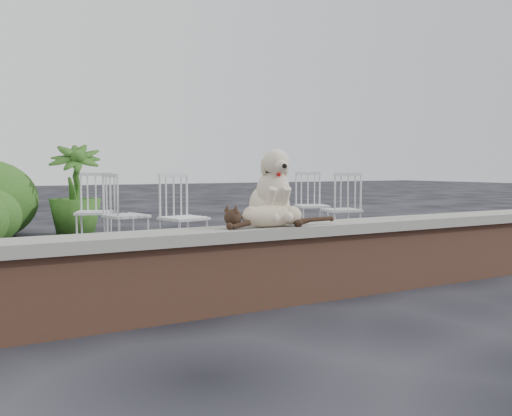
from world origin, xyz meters
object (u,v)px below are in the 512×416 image
chair_e (126,214)px  chair_a (184,217)px  chair_c (341,209)px  cat (271,215)px  potted_plant_b (75,190)px  chair_b (94,211)px  dog (269,187)px  chair_d (312,205)px

chair_e → chair_a: size_ratio=1.00×
chair_c → chair_e: bearing=1.7°
chair_a → chair_c: bearing=-9.9°
chair_c → cat: bearing=56.5°
chair_c → potted_plant_b: 3.95m
chair_e → chair_b: bearing=6.6°
dog → chair_c: bearing=50.8°
chair_b → chair_e: 0.70m
chair_b → chair_a: 1.45m
chair_d → potted_plant_b: 3.50m
chair_d → chair_b: bearing=-168.9°
dog → cat: (-0.08, -0.15, -0.20)m
cat → potted_plant_b: bearing=100.4°
chair_b → chair_d: 3.04m
dog → chair_b: bearing=105.0°
chair_c → chair_a: size_ratio=1.00×
chair_c → chair_b: bearing=-9.7°
chair_b → chair_a: (0.64, -1.30, 0.00)m
cat → chair_a: chair_a is taller
chair_c → chair_a: same height
dog → chair_c: size_ratio=0.61×
dog → chair_d: 4.09m
chair_a → potted_plant_b: potted_plant_b is taller
dog → chair_c: 3.39m
chair_b → potted_plant_b: potted_plant_b is taller
chair_b → dog: bearing=-61.0°
cat → chair_e: bearing=100.9°
cat → chair_a: 2.37m
potted_plant_b → chair_e: bearing=-88.8°
cat → chair_b: bearing=103.5°
dog → chair_a: dog is taller
chair_b → cat: bearing=-62.5°
dog → chair_c: dog is taller
dog → cat: size_ratio=0.54×
chair_b → potted_plant_b: (0.14, 1.61, 0.21)m
chair_b → potted_plant_b: size_ratio=0.69×
chair_a → potted_plant_b: 2.96m
chair_e → chair_c: same height
cat → chair_d: bearing=58.9°
chair_b → chair_e: same height
chair_d → potted_plant_b: potted_plant_b is taller
dog → cat: dog is taller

